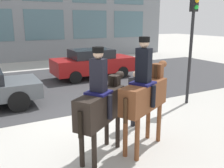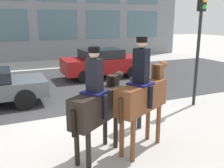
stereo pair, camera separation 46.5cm
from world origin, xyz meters
name	(u,v)px [view 1 (the left image)]	position (x,y,z in m)	size (l,w,h in m)	color
ground_plane	(85,119)	(0.00, 0.00, 0.00)	(80.00, 80.00, 0.00)	#B2AFA8
road_surface	(49,86)	(0.00, 4.75, 0.00)	(25.91, 8.50, 0.01)	#38383A
mounted_horse_lead	(101,103)	(-0.50, -2.25, 1.28)	(1.74, 1.35, 2.54)	black
mounted_horse_companion	(145,93)	(0.57, -2.39, 1.41)	(1.85, 1.16, 2.72)	brown
pedestrian_bystander	(136,94)	(1.08, -1.26, 1.00)	(0.72, 0.78, 1.69)	#232328
street_car_far_lane	(93,63)	(2.64, 5.41, 0.82)	(4.39, 1.91, 1.56)	maroon
traffic_light	(192,30)	(4.03, -0.33, 2.73)	(0.24, 0.29, 4.08)	black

